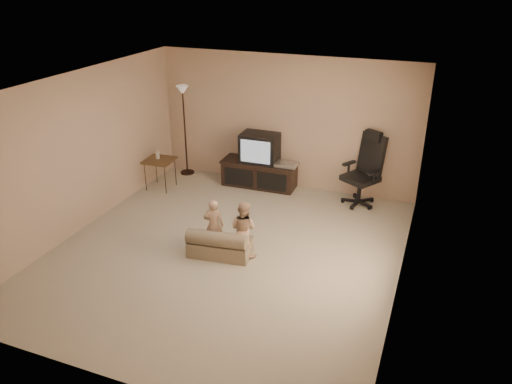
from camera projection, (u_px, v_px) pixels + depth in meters
floor at (227, 251)px, 7.51m from camera, size 5.50×5.50×0.00m
room_shell at (224, 157)px, 6.88m from camera, size 5.50×5.50×5.50m
tv_stand at (260, 165)px, 9.58m from camera, size 1.49×0.58×1.05m
office_chair at (363, 179)px, 8.84m from camera, size 0.84×0.85×1.33m
side_table at (159, 160)px, 9.43m from camera, size 0.55×0.55×0.79m
floor_lamp at (184, 111)px, 9.79m from camera, size 0.28×0.28×1.82m
child_sofa at (219, 245)px, 7.34m from camera, size 0.96×0.62×0.44m
toddler_left at (214, 225)px, 7.38m from camera, size 0.35×0.29×0.83m
toddler_right at (243, 229)px, 7.26m from camera, size 0.46×0.30×0.87m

